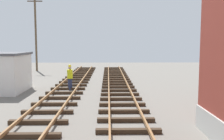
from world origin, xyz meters
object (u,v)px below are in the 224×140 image
(control_hut, at_px, (4,72))
(utility_pole_far, at_px, (36,33))
(parked_car_white, at_px, (4,65))
(track_worker_foreground, at_px, (70,77))

(control_hut, xyz_separation_m, utility_pole_far, (-1.56, 13.70, 3.26))
(parked_car_white, height_order, utility_pole_far, utility_pole_far)
(control_hut, bearing_deg, track_worker_foreground, 7.90)
(track_worker_foreground, bearing_deg, control_hut, -172.10)
(control_hut, distance_m, track_worker_foreground, 4.59)
(track_worker_foreground, bearing_deg, parked_car_white, 130.71)
(parked_car_white, relative_size, track_worker_foreground, 2.25)
(control_hut, relative_size, track_worker_foreground, 2.03)
(utility_pole_far, bearing_deg, parked_car_white, -139.85)
(control_hut, height_order, track_worker_foreground, control_hut)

